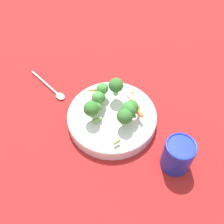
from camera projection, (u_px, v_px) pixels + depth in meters
ground_plane at (112, 121)px, 0.81m from camera, size 3.00×3.00×0.00m
bowl at (112, 117)px, 0.79m from camera, size 0.27×0.27×0.04m
pasta_salad at (113, 103)px, 0.75m from camera, size 0.19×0.19×0.07m
cup at (178, 155)px, 0.68m from camera, size 0.08×0.08×0.10m
spoon at (53, 90)px, 0.88m from camera, size 0.05×0.18×0.01m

